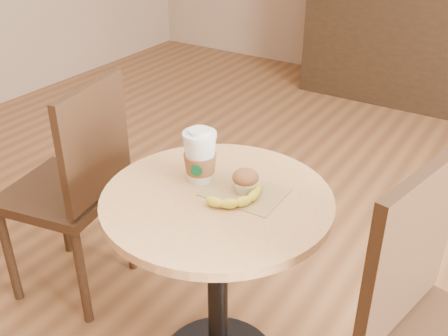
% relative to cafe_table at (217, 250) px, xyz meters
% --- Properties ---
extents(cafe_table, '(0.72, 0.72, 0.75)m').
position_rel_cafe_table_xyz_m(cafe_table, '(0.00, 0.00, 0.00)').
color(cafe_table, black).
rests_on(cafe_table, ground).
extents(chair_left, '(0.50, 0.50, 0.96)m').
position_rel_cafe_table_xyz_m(chair_left, '(-0.72, 0.06, -0.01)').
color(chair_left, '#321F11').
rests_on(chair_left, ground).
extents(kraft_bag, '(0.24, 0.19, 0.00)m').
position_rel_cafe_table_xyz_m(kraft_bag, '(0.06, 0.06, 0.21)').
color(kraft_bag, '#9E7F4C').
rests_on(kraft_bag, cafe_table).
extents(coffee_cup, '(0.11, 0.11, 0.18)m').
position_rel_cafe_table_xyz_m(coffee_cup, '(-0.10, 0.05, 0.29)').
color(coffee_cup, silver).
rests_on(coffee_cup, cafe_table).
extents(muffin, '(0.08, 0.08, 0.08)m').
position_rel_cafe_table_xyz_m(muffin, '(0.06, 0.07, 0.25)').
color(muffin, silver).
rests_on(muffin, kraft_bag).
extents(banana, '(0.20, 0.26, 0.03)m').
position_rel_cafe_table_xyz_m(banana, '(0.07, 0.03, 0.23)').
color(banana, yellow).
rests_on(banana, kraft_bag).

